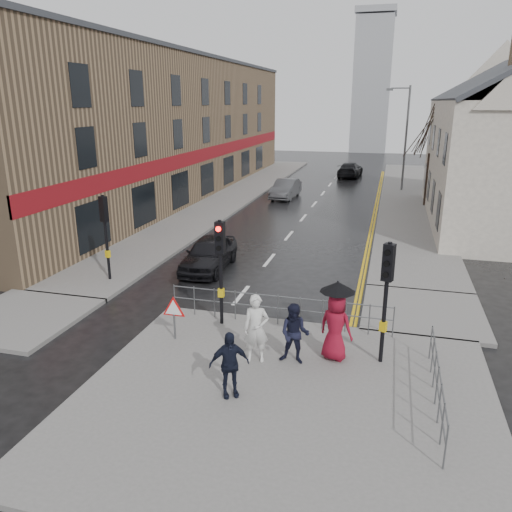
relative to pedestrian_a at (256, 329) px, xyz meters
The scene contains 24 objects.
ground 2.84m from the pedestrian_a, 135.98° to the left, with size 120.00×120.00×0.00m, color black.
near_pavement 2.25m from the pedestrian_a, 56.44° to the right, with size 10.00×9.00×0.14m, color #605E5B.
left_pavement 26.22m from the pedestrian_a, 108.67° to the left, with size 4.00×44.00×0.14m, color #605E5B.
right_pavement 27.24m from the pedestrian_a, 80.25° to the left, with size 4.00×40.00×0.14m, color #605E5B.
pavement_bridge_right 6.75m from the pedestrian_a, 46.30° to the left, with size 4.00×4.20×0.14m, color #605E5B.
pavement_stub_left 8.49m from the pedestrian_a, behind, with size 4.00×4.20×0.14m, color #605E5B.
building_left_terrace 27.85m from the pedestrian_a, 120.24° to the left, with size 8.00×42.00×10.00m, color #7E6449.
church_tower 64.31m from the pedestrian_a, 90.35° to the left, with size 5.00×5.00×18.00m, color #96999F.
traffic_signal_near_left 2.97m from the pedestrian_a, 129.88° to the left, with size 0.28×0.27×3.40m.
traffic_signal_near_right 3.67m from the pedestrian_a, 13.95° to the left, with size 0.34×0.33×3.40m.
traffic_signal_far_left 8.93m from the pedestrian_a, 146.83° to the left, with size 0.34×0.33×3.40m.
guard_railing_front 2.44m from the pedestrian_a, 88.56° to the left, with size 7.14×0.04×1.00m.
guard_railing_side 4.71m from the pedestrian_a, 11.34° to the right, with size 0.04×4.54×1.00m.
warning_sign 2.76m from the pedestrian_a, 167.04° to the left, with size 0.80×0.07×1.35m.
street_lamp 30.30m from the pedestrian_a, 82.49° to the left, with size 1.83×0.25×8.00m.
tree_near 24.81m from the pedestrian_a, 76.75° to the left, with size 2.40×2.40×6.58m.
tree_far 32.58m from the pedestrian_a, 79.13° to the left, with size 2.40×2.40×5.64m.
pedestrian_a is the anchor object (origin of this frame).
pedestrian_b 1.05m from the pedestrian_a, ahead, with size 0.82×0.64×1.69m, color black.
pedestrian_with_umbrella 2.18m from the pedestrian_a, 17.92° to the left, with size 1.09×0.96×2.26m.
pedestrian_d 1.83m from the pedestrian_a, 95.50° to the right, with size 0.98×0.41×1.67m, color black.
car_parked 8.44m from the pedestrian_a, 119.00° to the left, with size 1.67×4.16×1.42m, color black.
car_mid 24.98m from the pedestrian_a, 100.02° to the left, with size 1.48×4.24×1.40m, color #3D3F42.
car_far 37.02m from the pedestrian_a, 90.96° to the left, with size 1.95×4.79×1.39m, color black.
Camera 1 is at (5.09, -13.68, 6.95)m, focal length 35.00 mm.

